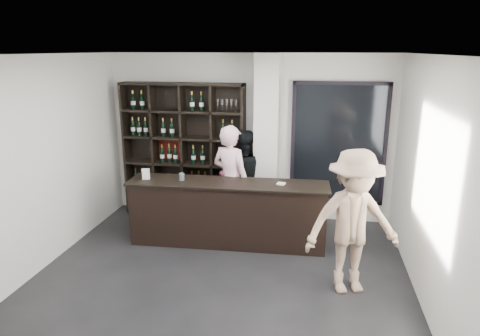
% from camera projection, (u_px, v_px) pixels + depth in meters
% --- Properties ---
extents(floor, '(5.00, 5.50, 0.01)m').
position_uv_depth(floor, '(214.00, 294.00, 5.36)').
color(floor, black).
rests_on(floor, ground).
extents(wine_shelf, '(2.20, 0.35, 2.40)m').
position_uv_depth(wine_shelf, '(184.00, 151.00, 7.67)').
color(wine_shelf, black).
rests_on(wine_shelf, floor).
extents(structural_column, '(0.40, 0.40, 2.90)m').
position_uv_depth(structural_column, '(267.00, 141.00, 7.25)').
color(structural_column, silver).
rests_on(structural_column, floor).
extents(glass_panel, '(1.60, 0.08, 2.10)m').
position_uv_depth(glass_panel, '(338.00, 144.00, 7.27)').
color(glass_panel, black).
rests_on(glass_panel, floor).
extents(tasting_counter, '(3.06, 0.64, 1.01)m').
position_uv_depth(tasting_counter, '(228.00, 213.00, 6.62)').
color(tasting_counter, black).
rests_on(tasting_counter, floor).
extents(taster_pink, '(0.78, 0.67, 1.82)m').
position_uv_depth(taster_pink, '(231.00, 181.00, 6.90)').
color(taster_pink, '#FDC1D0').
rests_on(taster_pink, floor).
extents(taster_black, '(0.97, 0.88, 1.65)m').
position_uv_depth(taster_black, '(243.00, 177.00, 7.39)').
color(taster_black, black).
rests_on(taster_black, floor).
extents(customer, '(1.33, 1.00, 1.84)m').
position_uv_depth(customer, '(353.00, 223.00, 5.21)').
color(customer, tan).
rests_on(customer, floor).
extents(wine_glass, '(0.08, 0.08, 0.20)m').
position_uv_depth(wine_glass, '(222.00, 175.00, 6.49)').
color(wine_glass, white).
rests_on(wine_glass, tasting_counter).
extents(spit_cup, '(0.11, 0.11, 0.11)m').
position_uv_depth(spit_cup, '(182.00, 177.00, 6.57)').
color(spit_cup, '#97A4B9').
rests_on(spit_cup, tasting_counter).
extents(napkin_stack, '(0.14, 0.14, 0.02)m').
position_uv_depth(napkin_stack, '(281.00, 184.00, 6.39)').
color(napkin_stack, white).
rests_on(napkin_stack, tasting_counter).
extents(card_stand, '(0.12, 0.08, 0.17)m').
position_uv_depth(card_stand, '(146.00, 174.00, 6.62)').
color(card_stand, white).
rests_on(card_stand, tasting_counter).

